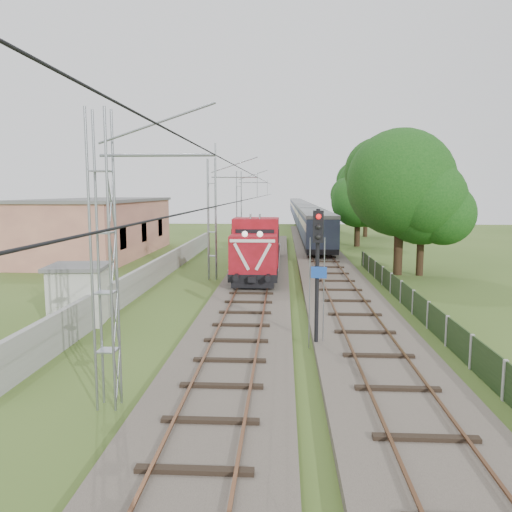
# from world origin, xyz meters

# --- Properties ---
(ground) EXTENTS (140.00, 140.00, 0.00)m
(ground) POSITION_xyz_m (0.00, 0.00, 0.00)
(ground) COLOR #405921
(ground) RESTS_ON ground
(track_main) EXTENTS (4.20, 70.00, 0.45)m
(track_main) POSITION_xyz_m (0.00, 7.00, 0.18)
(track_main) COLOR #6B6054
(track_main) RESTS_ON ground
(track_side) EXTENTS (4.20, 80.00, 0.45)m
(track_side) POSITION_xyz_m (5.00, 20.00, 0.18)
(track_side) COLOR #6B6054
(track_side) RESTS_ON ground
(catenary) EXTENTS (3.31, 70.00, 8.00)m
(catenary) POSITION_xyz_m (-2.95, 12.00, 4.05)
(catenary) COLOR gray
(catenary) RESTS_ON ground
(boundary_wall) EXTENTS (0.25, 40.00, 1.50)m
(boundary_wall) POSITION_xyz_m (-6.50, 12.00, 0.75)
(boundary_wall) COLOR #9E9E99
(boundary_wall) RESTS_ON ground
(station_building) EXTENTS (8.40, 20.40, 5.22)m
(station_building) POSITION_xyz_m (-15.00, 24.00, 2.63)
(station_building) COLOR tan
(station_building) RESTS_ON ground
(fence) EXTENTS (0.12, 32.00, 1.20)m
(fence) POSITION_xyz_m (8.00, 3.00, 0.60)
(fence) COLOR black
(fence) RESTS_ON ground
(locomotive) EXTENTS (2.82, 16.12, 4.09)m
(locomotive) POSITION_xyz_m (0.00, 14.77, 2.14)
(locomotive) COLOR black
(locomotive) RESTS_ON ground
(coach_rake) EXTENTS (2.82, 105.31, 3.26)m
(coach_rake) POSITION_xyz_m (5.00, 73.06, 2.37)
(coach_rake) COLOR black
(coach_rake) RESTS_ON ground
(signal_post) EXTENTS (0.58, 0.45, 5.25)m
(signal_post) POSITION_xyz_m (2.99, -2.73, 3.61)
(signal_post) COLOR black
(signal_post) RESTS_ON ground
(relay_hut) EXTENTS (2.84, 2.84, 2.64)m
(relay_hut) POSITION_xyz_m (-7.40, 0.65, 1.33)
(relay_hut) COLOR beige
(relay_hut) RESTS_ON ground
(tree_a) EXTENTS (7.89, 7.51, 10.22)m
(tree_a) POSITION_xyz_m (9.95, 14.67, 6.38)
(tree_a) COLOR #382117
(tree_a) RESTS_ON ground
(tree_b) EXTENTS (6.36, 6.06, 8.25)m
(tree_b) POSITION_xyz_m (11.40, 14.42, 5.15)
(tree_b) COLOR #382117
(tree_b) RESTS_ON ground
(tree_c) EXTENTS (5.99, 5.70, 7.76)m
(tree_c) POSITION_xyz_m (9.71, 33.04, 4.84)
(tree_c) COLOR #382117
(tree_c) RESTS_ON ground
(tree_d) EXTENTS (7.89, 7.52, 10.23)m
(tree_d) POSITION_xyz_m (12.46, 44.63, 6.38)
(tree_d) COLOR #382117
(tree_d) RESTS_ON ground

